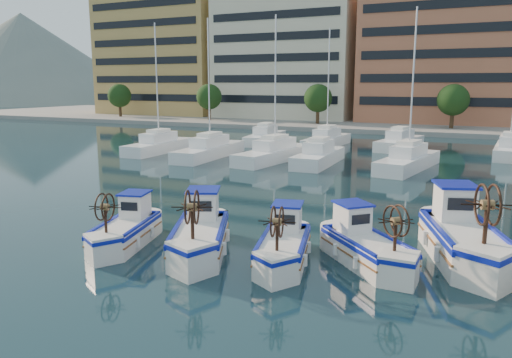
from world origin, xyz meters
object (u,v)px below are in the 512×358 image
(fishing_boat_c, at_px, (284,244))
(fishing_boat_e, at_px, (462,236))
(fishing_boat_d, at_px, (365,244))
(fishing_boat_a, at_px, (127,228))
(fishing_boat_b, at_px, (200,232))

(fishing_boat_c, relative_size, fishing_boat_e, 0.76)
(fishing_boat_c, relative_size, fishing_boat_d, 1.03)
(fishing_boat_a, distance_m, fishing_boat_b, 3.14)
(fishing_boat_a, relative_size, fishing_boat_d, 1.03)
(fishing_boat_d, bearing_deg, fishing_boat_b, 149.78)
(fishing_boat_b, relative_size, fishing_boat_e, 0.87)
(fishing_boat_b, height_order, fishing_boat_d, fishing_boat_b)
(fishing_boat_a, relative_size, fishing_boat_b, 0.86)
(fishing_boat_b, bearing_deg, fishing_boat_e, -3.55)
(fishing_boat_d, bearing_deg, fishing_boat_c, 158.14)
(fishing_boat_a, distance_m, fishing_boat_e, 12.55)
(fishing_boat_c, bearing_deg, fishing_boat_d, 8.07)
(fishing_boat_c, bearing_deg, fishing_boat_b, 172.36)
(fishing_boat_b, distance_m, fishing_boat_c, 3.23)
(fishing_boat_d, height_order, fishing_boat_e, fishing_boat_e)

